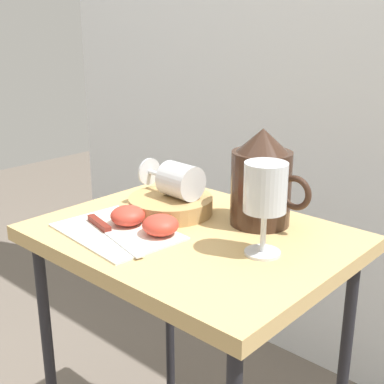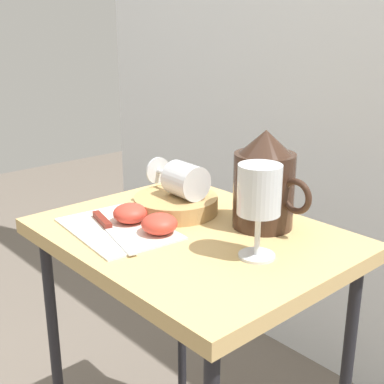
% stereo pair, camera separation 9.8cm
% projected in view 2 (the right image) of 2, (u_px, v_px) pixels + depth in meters
% --- Properties ---
extents(curtain_drape, '(2.40, 0.03, 1.89)m').
position_uv_depth(curtain_drape, '(383.00, 73.00, 1.35)').
color(curtain_drape, white).
rests_on(curtain_drape, ground_plane).
extents(table, '(0.59, 0.46, 0.68)m').
position_uv_depth(table, '(192.00, 263.00, 1.03)').
color(table, tan).
rests_on(table, ground_plane).
extents(linen_napkin, '(0.26, 0.19, 0.00)m').
position_uv_depth(linen_napkin, '(118.00, 229.00, 1.01)').
color(linen_napkin, silver).
rests_on(linen_napkin, table).
extents(basket_tray, '(0.18, 0.18, 0.03)m').
position_uv_depth(basket_tray, '(176.00, 204.00, 1.10)').
color(basket_tray, tan).
rests_on(basket_tray, table).
extents(pitcher, '(0.17, 0.12, 0.19)m').
position_uv_depth(pitcher, '(264.00, 188.00, 1.01)').
color(pitcher, '#382319').
rests_on(pitcher, table).
extents(wine_glass_upright, '(0.07, 0.07, 0.17)m').
position_uv_depth(wine_glass_upright, '(259.00, 195.00, 0.86)').
color(wine_glass_upright, silver).
rests_on(wine_glass_upright, table).
extents(wine_glass_tipped_near, '(0.15, 0.08, 0.07)m').
position_uv_depth(wine_glass_tipped_near, '(184.00, 180.00, 1.08)').
color(wine_glass_tipped_near, silver).
rests_on(wine_glass_tipped_near, basket_tray).
extents(apple_half_left, '(0.07, 0.07, 0.04)m').
position_uv_depth(apple_half_left, '(130.00, 213.00, 1.04)').
color(apple_half_left, '#CC3D2D').
rests_on(apple_half_left, linen_napkin).
extents(apple_half_right, '(0.07, 0.07, 0.04)m').
position_uv_depth(apple_half_right, '(159.00, 224.00, 0.98)').
color(apple_half_right, '#CC3D2D').
rests_on(apple_half_right, linen_napkin).
extents(knife, '(0.21, 0.07, 0.01)m').
position_uv_depth(knife, '(107.00, 226.00, 1.01)').
color(knife, silver).
rests_on(knife, linen_napkin).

